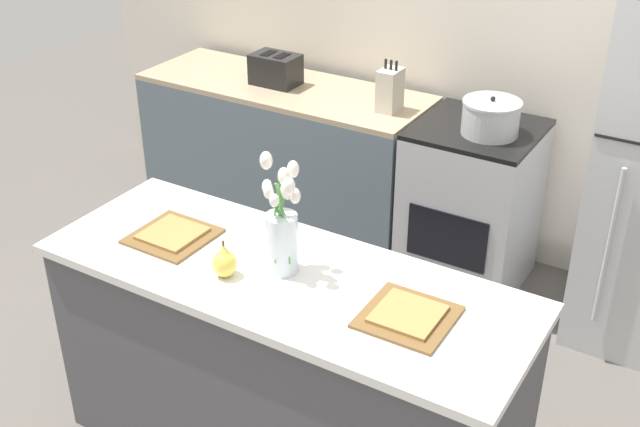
{
  "coord_description": "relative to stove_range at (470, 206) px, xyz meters",
  "views": [
    {
      "loc": [
        1.34,
        -1.95,
        2.44
      ],
      "look_at": [
        0.0,
        0.25,
        1.01
      ],
      "focal_mm": 45.0,
      "sensor_mm": 36.0,
      "label": 1
    }
  ],
  "objects": [
    {
      "name": "back_wall",
      "position": [
        -0.1,
        0.4,
        0.91
      ],
      "size": [
        5.2,
        0.08,
        2.7
      ],
      "color": "silver",
      "rests_on": "ground_plane"
    },
    {
      "name": "kitchen_island",
      "position": [
        -0.1,
        -1.6,
        0.0
      ],
      "size": [
        1.8,
        0.66,
        0.89
      ],
      "color": "#4C4C51",
      "rests_on": "ground_plane"
    },
    {
      "name": "back_counter",
      "position": [
        -1.16,
        0.0,
        0.0
      ],
      "size": [
        1.68,
        0.6,
        0.89
      ],
      "color": "slate",
      "rests_on": "ground_plane"
    },
    {
      "name": "stove_range",
      "position": [
        0.0,
        0.0,
        0.0
      ],
      "size": [
        0.6,
        0.61,
        0.89
      ],
      "color": "#B2B5B7",
      "rests_on": "ground_plane"
    },
    {
      "name": "flower_vase",
      "position": [
        -0.11,
        -1.58,
        0.61
      ],
      "size": [
        0.18,
        0.15,
        0.43
      ],
      "color": "silver",
      "rests_on": "kitchen_island"
    },
    {
      "name": "pear_figurine",
      "position": [
        -0.26,
        -1.72,
        0.5
      ],
      "size": [
        0.09,
        0.09,
        0.14
      ],
      "color": "#E5CC4C",
      "rests_on": "kitchen_island"
    },
    {
      "name": "plate_setting_left",
      "position": [
        -0.59,
        -1.61,
        0.46
      ],
      "size": [
        0.29,
        0.29,
        0.02
      ],
      "color": "brown",
      "rests_on": "kitchen_island"
    },
    {
      "name": "plate_setting_right",
      "position": [
        0.39,
        -1.61,
        0.46
      ],
      "size": [
        0.29,
        0.29,
        0.02
      ],
      "color": "brown",
      "rests_on": "kitchen_island"
    },
    {
      "name": "toaster",
      "position": [
        -1.21,
        -0.0,
        0.53
      ],
      "size": [
        0.28,
        0.18,
        0.17
      ],
      "color": "black",
      "rests_on": "back_counter"
    },
    {
      "name": "cooking_pot",
      "position": [
        0.07,
        -0.05,
        0.53
      ],
      "size": [
        0.28,
        0.28,
        0.19
      ],
      "color": "#B2B5B7",
      "rests_on": "stove_range"
    },
    {
      "name": "knife_block",
      "position": [
        -0.48,
        -0.03,
        0.55
      ],
      "size": [
        0.1,
        0.14,
        0.27
      ],
      "color": "beige",
      "rests_on": "back_counter"
    }
  ]
}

